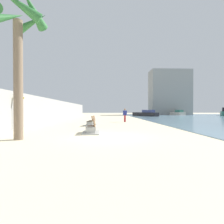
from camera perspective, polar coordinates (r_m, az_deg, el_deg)
The scene contains 10 objects.
ground_plane at distance 28.95m, azimuth -2.24°, elevation -2.38°, with size 120.00×120.00×0.00m, color beige.
seawall at distance 29.84m, azimuth -16.80°, elevation 0.57°, with size 0.80×64.00×3.01m, color #9E9E99.
palm_tree at distance 11.68m, azimuth -26.78°, elevation 20.53°, with size 3.18×3.14×7.44m.
bench_near at distance 12.69m, azimuth -6.32°, elevation -5.37°, with size 1.16×2.13×0.98m.
bench_far at distance 18.64m, azimuth -6.31°, elevation -3.41°, with size 1.32×2.21×0.98m.
person_walking at distance 23.83m, azimuth 3.95°, elevation -0.64°, with size 0.47×0.31×1.72m.
boat_far_left at distance 55.71m, azimuth 19.44°, elevation -0.31°, with size 3.40×4.50×1.46m.
boat_outer at distance 45.18m, azimuth 10.20°, elevation -0.50°, with size 5.19×7.07×1.47m.
pedestrian_sign at distance 16.11m, azimuth -26.51°, elevation 1.43°, with size 0.85×0.08×2.90m.
harbor_building at distance 60.61m, azimuth 17.14°, elevation 5.65°, with size 12.00×6.00×13.59m, color gray.
Camera 1 is at (-0.09, -10.91, 1.59)m, focal length 30.00 mm.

